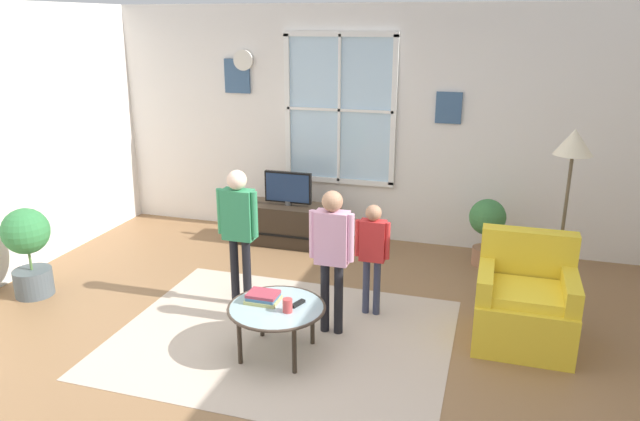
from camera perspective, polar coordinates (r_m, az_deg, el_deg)
The scene contains 17 objects.
ground_plane at distance 4.80m, azimuth -3.00°, elevation -13.88°, with size 6.90×6.21×0.02m, color olive.
back_wall at distance 6.95m, azimuth 4.84°, elevation 8.16°, with size 6.30×0.17×2.70m.
area_rug at distance 5.06m, azimuth -3.58°, elevation -11.97°, with size 2.73×2.15×0.01m, color #C6B29E.
tv_stand at distance 6.95m, azimuth -3.02°, elevation -1.33°, with size 1.18×0.44×0.47m.
television at distance 6.82m, azimuth -3.09°, elevation 2.19°, with size 0.56×0.08×0.39m.
armchair at distance 5.13m, azimuth 19.03°, elevation -8.46°, with size 0.76×0.74×0.87m.
coffee_table at distance 4.65m, azimuth -4.19°, elevation -9.45°, with size 0.77×0.77×0.41m.
book_stack at distance 4.71m, azimuth -5.48°, elevation -8.29°, with size 0.25×0.20×0.08m.
cup at distance 4.53m, azimuth -3.14°, elevation -9.08°, with size 0.07×0.07×0.11m, color #BF3F3F.
remote_near_books at distance 4.65m, azimuth -2.13°, elevation -8.91°, with size 0.04×0.14×0.02m, color black.
remote_near_cup at distance 4.77m, azimuth -4.56°, elevation -8.23°, with size 0.04×0.14×0.02m, color black.
person_pink_shirt at distance 4.79m, azimuth 1.16°, elevation -3.43°, with size 0.37×0.17×1.24m.
person_red_shirt at distance 5.17m, azimuth 5.07°, elevation -3.50°, with size 0.31×0.14×1.02m.
person_green_shirt at distance 5.31m, azimuth -7.82°, elevation -1.15°, with size 0.39×0.17×1.28m.
potted_plant_by_window at distance 6.51m, azimuth 15.72°, elevation -1.32°, with size 0.38×0.38×0.73m.
potted_plant_corner at distance 6.19m, azimuth -26.23°, elevation -3.07°, with size 0.43×0.43×0.86m.
floor_lamp at distance 5.42m, azimuth 23.00°, elevation 4.40°, with size 0.32×0.32×1.66m.
Camera 1 is at (1.43, -3.83, 2.51)m, focal length 33.35 mm.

